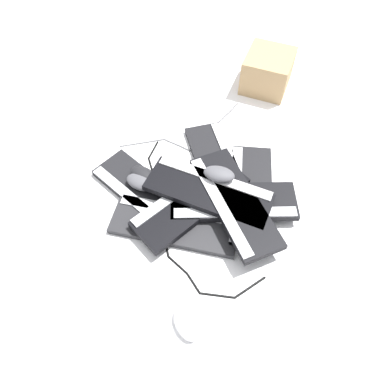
{
  "coord_description": "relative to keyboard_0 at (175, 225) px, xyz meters",
  "views": [
    {
      "loc": [
        0.73,
        0.1,
        1.14
      ],
      "look_at": [
        -0.01,
        -0.07,
        0.04
      ],
      "focal_mm": 35.0,
      "sensor_mm": 36.0,
      "label": 1
    }
  ],
  "objects": [
    {
      "name": "keyboard_5",
      "position": [
        -0.1,
        0.19,
        0.06
      ],
      "size": [
        0.45,
        0.38,
        0.03
      ],
      "color": "black",
      "rests_on": "keyboard_4"
    },
    {
      "name": "keyboard_7",
      "position": [
        -0.12,
        0.09,
        0.06
      ],
      "size": [
        0.23,
        0.46,
        0.03
      ],
      "color": "black",
      "rests_on": "keyboard_6"
    },
    {
      "name": "cardboard_box",
      "position": [
        -0.82,
        0.23,
        0.07
      ],
      "size": [
        0.24,
        0.23,
        0.16
      ],
      "primitive_type": "cube",
      "rotation": [
        0.0,
        0.0,
        2.99
      ],
      "color": "tan",
      "rests_on": "ground"
    },
    {
      "name": "keyboard_0",
      "position": [
        0.0,
        0.0,
        0.0
      ],
      "size": [
        0.15,
        0.44,
        0.03
      ],
      "color": "#232326",
      "rests_on": "ground"
    },
    {
      "name": "keyboard_6",
      "position": [
        -0.09,
        0.04,
        0.03
      ],
      "size": [
        0.44,
        0.38,
        0.03
      ],
      "color": "black",
      "rests_on": "keyboard_0"
    },
    {
      "name": "mouse_5",
      "position": [
        -0.25,
        0.12,
        0.04
      ],
      "size": [
        0.08,
        0.12,
        0.04
      ],
      "primitive_type": "ellipsoid",
      "rotation": [
        0.0,
        0.0,
        4.85
      ],
      "color": "#4C4C51",
      "rests_on": "keyboard_2"
    },
    {
      "name": "mouse_4",
      "position": [
        0.32,
        0.11,
        0.01
      ],
      "size": [
        0.13,
        0.12,
        0.04
      ],
      "primitive_type": "ellipsoid",
      "rotation": [
        0.0,
        0.0,
        3.81
      ],
      "color": "silver",
      "rests_on": "ground"
    },
    {
      "name": "keyboard_3",
      "position": [
        -0.1,
        -0.14,
        0.0
      ],
      "size": [
        0.35,
        0.46,
        0.03
      ],
      "color": "black",
      "rests_on": "ground"
    },
    {
      "name": "keyboard_1",
      "position": [
        -0.19,
        0.24,
        0.0
      ],
      "size": [
        0.45,
        0.2,
        0.03
      ],
      "color": "black",
      "rests_on": "ground"
    },
    {
      "name": "mouse_1",
      "position": [
        -0.18,
        0.12,
        0.1
      ],
      "size": [
        0.07,
        0.11,
        0.04
      ],
      "primitive_type": "ellipsoid",
      "rotation": [
        0.0,
        0.0,
        1.51
      ],
      "color": "#4C4C51",
      "rests_on": "keyboard_7"
    },
    {
      "name": "mouse_0",
      "position": [
        -0.16,
        -0.16,
        0.04
      ],
      "size": [
        0.1,
        0.13,
        0.04
      ],
      "primitive_type": "ellipsoid",
      "rotation": [
        0.0,
        0.0,
        4.32
      ],
      "color": "black",
      "rests_on": "keyboard_3"
    },
    {
      "name": "mouse_2",
      "position": [
        -0.25,
        0.12,
        0.04
      ],
      "size": [
        0.11,
        0.13,
        0.04
      ],
      "primitive_type": "ellipsoid",
      "rotation": [
        0.0,
        0.0,
        2.13
      ],
      "color": "#4C4C51",
      "rests_on": "keyboard_2"
    },
    {
      "name": "cable_1",
      "position": [
        -0.44,
        -0.04,
        -0.01
      ],
      "size": [
        0.36,
        0.43,
        0.01
      ],
      "color": "#59595B",
      "rests_on": "ground"
    },
    {
      "name": "ground_plane",
      "position": [
        -0.12,
        0.1,
        -0.01
      ],
      "size": [
        3.2,
        3.2,
        0.0
      ],
      "primitive_type": "plane",
      "color": "white"
    },
    {
      "name": "mouse_3",
      "position": [
        -0.13,
        -0.16,
        0.04
      ],
      "size": [
        0.09,
        0.12,
        0.04
      ],
      "primitive_type": "ellipsoid",
      "rotation": [
        0.0,
        0.0,
        4.45
      ],
      "color": "#4C4C51",
      "rests_on": "keyboard_3"
    },
    {
      "name": "cable_0",
      "position": [
        -0.0,
        0.02,
        -0.01
      ],
      "size": [
        0.59,
        0.51,
        0.01
      ],
      "color": "black",
      "rests_on": "ground"
    },
    {
      "name": "keyboard_2",
      "position": [
        -0.29,
        0.1,
        0.0
      ],
      "size": [
        0.46,
        0.33,
        0.03
      ],
      "color": "black",
      "rests_on": "ground"
    },
    {
      "name": "keyboard_4",
      "position": [
        -0.12,
        0.18,
        0.03
      ],
      "size": [
        0.25,
        0.46,
        0.03
      ],
      "color": "black",
      "rests_on": "keyboard_1"
    }
  ]
}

